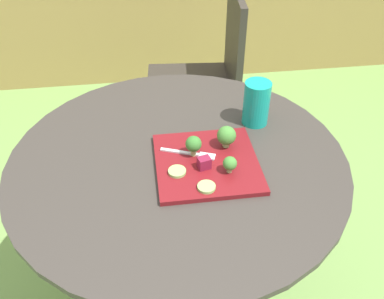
{
  "coord_description": "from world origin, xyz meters",
  "views": [
    {
      "loc": [
        -0.08,
        -0.9,
        1.5
      ],
      "look_at": [
        0.04,
        -0.02,
        0.79
      ],
      "focal_mm": 39.35,
      "sensor_mm": 36.0,
      "label": 1
    }
  ],
  "objects_px": {
    "salad_plate": "(207,163)",
    "fork": "(193,154)",
    "patio_chair": "(210,70)",
    "drinking_glass": "(256,105)"
  },
  "relations": [
    {
      "from": "salad_plate",
      "to": "patio_chair",
      "type": "bearing_deg",
      "value": 79.38
    },
    {
      "from": "salad_plate",
      "to": "fork",
      "type": "xyz_separation_m",
      "value": [
        -0.03,
        0.03,
        0.01
      ]
    },
    {
      "from": "salad_plate",
      "to": "drinking_glass",
      "type": "relative_size",
      "value": 2.01
    },
    {
      "from": "drinking_glass",
      "to": "patio_chair",
      "type": "bearing_deg",
      "value": 89.98
    },
    {
      "from": "patio_chair",
      "to": "drinking_glass",
      "type": "xyz_separation_m",
      "value": [
        -0.0,
        -0.78,
        0.29
      ]
    },
    {
      "from": "patio_chair",
      "to": "fork",
      "type": "xyz_separation_m",
      "value": [
        -0.21,
        -0.93,
        0.25
      ]
    },
    {
      "from": "patio_chair",
      "to": "fork",
      "type": "height_order",
      "value": "patio_chair"
    },
    {
      "from": "drinking_glass",
      "to": "fork",
      "type": "xyz_separation_m",
      "value": [
        -0.21,
        -0.15,
        -0.04
      ]
    },
    {
      "from": "salad_plate",
      "to": "drinking_glass",
      "type": "bearing_deg",
      "value": 45.38
    },
    {
      "from": "salad_plate",
      "to": "drinking_glass",
      "type": "xyz_separation_m",
      "value": [
        0.18,
        0.18,
        0.05
      ]
    }
  ]
}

